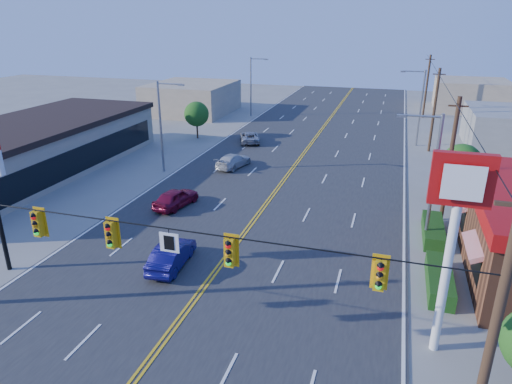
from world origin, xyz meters
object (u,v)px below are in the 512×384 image
(car_magenta, at_px, (176,199))
(car_blue, at_px, (172,256))
(car_white, at_px, (233,161))
(signal_span, at_px, (138,251))
(car_silver, at_px, (250,138))
(kfc_pylon, at_px, (456,216))

(car_magenta, bearing_deg, car_blue, 126.37)
(car_magenta, height_order, car_white, car_magenta)
(signal_span, bearing_deg, car_magenta, 112.34)
(car_white, xyz_separation_m, car_silver, (-1.30, 8.97, -0.02))
(kfc_pylon, height_order, car_white, kfc_pylon)
(kfc_pylon, bearing_deg, car_blue, 168.09)
(car_blue, bearing_deg, signal_span, 104.86)
(signal_span, height_order, kfc_pylon, signal_span)
(car_blue, height_order, car_white, car_blue)
(signal_span, height_order, car_blue, signal_span)
(kfc_pylon, relative_size, car_silver, 1.97)
(kfc_pylon, relative_size, car_magenta, 2.14)
(car_magenta, bearing_deg, kfc_pylon, 159.58)
(car_silver, bearing_deg, car_magenta, 70.11)
(car_white, distance_m, car_silver, 9.06)
(signal_span, xyz_separation_m, car_white, (-5.21, 24.81, -4.27))
(car_silver, bearing_deg, car_white, 76.94)
(car_white, bearing_deg, car_magenta, 98.41)
(kfc_pylon, height_order, car_magenta, kfc_pylon)
(car_magenta, relative_size, car_blue, 0.97)
(car_magenta, distance_m, car_white, 10.15)
(car_silver, bearing_deg, signal_span, 79.60)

